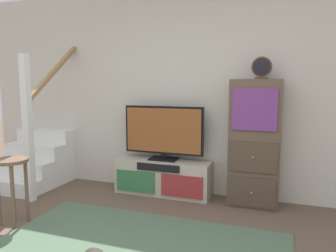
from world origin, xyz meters
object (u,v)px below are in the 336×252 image
Objects in this scene: side_cabinet at (255,144)px; desk_clock at (262,68)px; bar_stool_near at (12,176)px; media_console at (163,177)px; television at (164,132)px.

desk_clock is at bearing -16.80° from side_cabinet.
desk_clock is 2.93m from bar_stool_near.
bar_stool_near reaches higher than media_console.
side_cabinet is 2.18× the size of bar_stool_near.
side_cabinet is (1.15, 0.01, 0.52)m from media_console.
media_console is 0.84× the size of side_cabinet.
side_cabinet is (1.15, -0.01, -0.08)m from television.
desk_clock is (1.20, -0.03, 0.79)m from television.
desk_clock reaches higher than bar_stool_near.
desk_clock is (1.20, -0.00, 1.40)m from media_console.
bar_stool_near is at bearing -129.36° from media_console.
television is (-0.00, 0.02, 0.60)m from media_console.
media_console is at bearing 179.77° from desk_clock.
media_console is 1.84m from desk_clock.
desk_clock is (0.05, -0.01, 0.88)m from side_cabinet.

